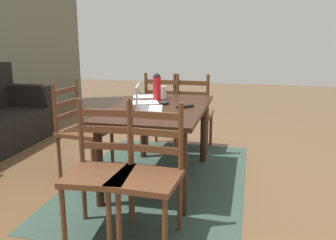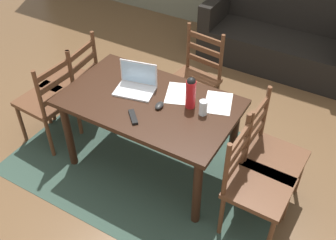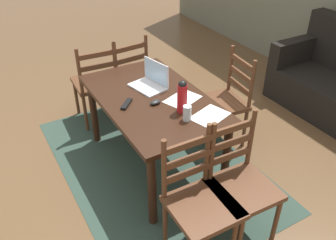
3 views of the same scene
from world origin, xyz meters
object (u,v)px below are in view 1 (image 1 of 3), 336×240
(chair_far_head, at_px, (82,130))
(tv_remote, at_px, (185,107))
(chair_right_near, at_px, (193,113))
(chair_right_far, at_px, (165,112))
(dining_table, at_px, (159,117))
(chair_left_far, at_px, (100,171))
(chair_left_near, at_px, (148,176))
(water_bottle, at_px, (157,86))
(laptop, at_px, (145,104))
(computer_mouse, at_px, (165,103))
(drinking_glass, at_px, (163,92))

(chair_far_head, height_order, tv_remote, chair_far_head)
(chair_far_head, distance_m, tv_remote, 1.08)
(chair_right_near, relative_size, chair_right_far, 1.00)
(dining_table, relative_size, chair_left_far, 1.49)
(chair_left_near, bearing_deg, chair_right_far, 9.80)
(water_bottle, bearing_deg, chair_far_head, 114.21)
(chair_right_far, bearing_deg, chair_right_near, -90.00)
(tv_remote, bearing_deg, laptop, 73.96)
(water_bottle, xyz_separation_m, tv_remote, (-0.31, -0.35, -0.13))
(chair_left_near, distance_m, chair_far_head, 1.40)
(dining_table, distance_m, chair_right_far, 1.03)
(dining_table, xyz_separation_m, chair_far_head, (0.01, 0.80, -0.17))
(chair_far_head, relative_size, laptop, 2.64)
(chair_right_near, bearing_deg, chair_right_far, 90.00)
(dining_table, bearing_deg, tv_remote, -87.76)
(chair_left_near, height_order, chair_right_near, same)
(chair_left_far, bearing_deg, laptop, -6.19)
(laptop, height_order, water_bottle, water_bottle)
(chair_right_far, bearing_deg, tv_remote, -157.05)
(chair_right_far, distance_m, tv_remote, 1.11)
(chair_right_near, bearing_deg, water_bottle, 158.40)
(chair_left_near, relative_size, tv_remote, 5.59)
(chair_right_near, distance_m, computer_mouse, 0.94)
(laptop, distance_m, tv_remote, 0.38)
(dining_table, distance_m, chair_right_near, 1.03)
(dining_table, height_order, chair_right_far, chair_right_far)
(chair_right_far, height_order, drinking_glass, chair_right_far)
(dining_table, bearing_deg, drinking_glass, 8.41)
(chair_right_near, height_order, chair_far_head, same)
(chair_right_near, xyz_separation_m, water_bottle, (-0.68, 0.27, 0.42))
(water_bottle, bearing_deg, dining_table, -162.71)
(chair_far_head, relative_size, tv_remote, 5.59)
(chair_right_near, bearing_deg, computer_mouse, 171.19)
(chair_far_head, relative_size, water_bottle, 3.48)
(chair_right_far, height_order, water_bottle, water_bottle)
(tv_remote, bearing_deg, water_bottle, 2.68)
(laptop, bearing_deg, computer_mouse, -21.95)
(dining_table, relative_size, chair_left_near, 1.49)
(dining_table, bearing_deg, chair_right_near, -9.65)
(laptop, height_order, computer_mouse, laptop)
(chair_far_head, relative_size, drinking_glass, 7.69)
(chair_left_near, distance_m, computer_mouse, 1.16)
(computer_mouse, relative_size, tv_remote, 0.59)
(drinking_glass, height_order, computer_mouse, drinking_glass)
(chair_left_far, relative_size, water_bottle, 3.48)
(drinking_glass, bearing_deg, chair_left_far, 175.74)
(dining_table, bearing_deg, water_bottle, 17.29)
(chair_left_near, height_order, tv_remote, chair_left_near)
(dining_table, bearing_deg, chair_far_head, 89.63)
(chair_far_head, bearing_deg, chair_left_far, -148.16)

